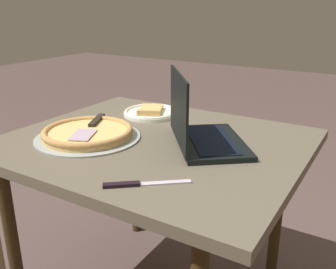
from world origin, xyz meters
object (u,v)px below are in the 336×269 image
object	(u,v)px
dining_table	(155,158)
pizza_tray	(88,133)
table_knife	(138,184)
laptop	(199,130)
pizza_plate	(151,112)

from	to	relation	value
dining_table	pizza_tray	bearing A→B (deg)	-152.28
dining_table	table_knife	xyz separation A→B (m)	(0.16, -0.32, 0.08)
pizza_tray	laptop	bearing A→B (deg)	21.14
laptop	pizza_plate	world-z (taller)	laptop
dining_table	pizza_plate	bearing A→B (deg)	126.31
pizza_plate	pizza_tray	world-z (taller)	pizza_tray
pizza_plate	dining_table	bearing A→B (deg)	-53.69
laptop	pizza_plate	bearing A→B (deg)	147.72
dining_table	laptop	world-z (taller)	laptop
dining_table	pizza_plate	distance (m)	0.32
pizza_plate	table_knife	distance (m)	0.67
laptop	table_knife	world-z (taller)	laptop
laptop	table_knife	bearing A→B (deg)	-90.55
dining_table	laptop	distance (m)	0.21
table_knife	pizza_plate	bearing A→B (deg)	120.77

